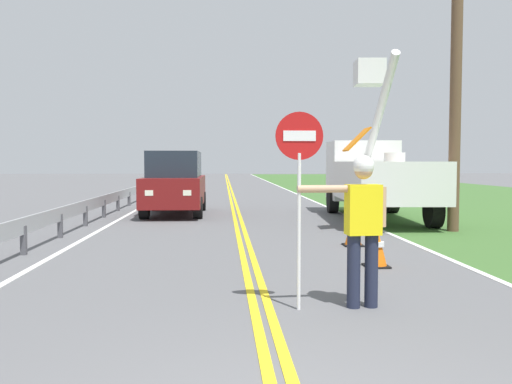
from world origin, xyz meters
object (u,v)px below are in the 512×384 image
traffic_cone_lead (377,247)px  flagger_worker (362,221)px  stop_sign_paddle (299,165)px  utility_bucket_truck (374,173)px  utility_pole_near (456,68)px  oncoming_suv_nearest (175,183)px  traffic_cone_mid (353,230)px

traffic_cone_lead → flagger_worker: bearing=-110.0°
flagger_worker → stop_sign_paddle: (-0.77, -0.05, 0.66)m
flagger_worker → utility_bucket_truck: size_ratio=0.26×
utility_pole_near → oncoming_suv_nearest: bearing=146.6°
traffic_cone_lead → stop_sign_paddle: bearing=-123.5°
stop_sign_paddle → oncoming_suv_nearest: (-2.48, 11.84, -0.65)m
oncoming_suv_nearest → traffic_cone_lead: bearing=-66.1°
flagger_worker → oncoming_suv_nearest: bearing=105.4°
flagger_worker → utility_pole_near: 8.60m
utility_bucket_truck → utility_pole_near: bearing=-71.6°
utility_pole_near → traffic_cone_lead: utility_pole_near is taller
oncoming_suv_nearest → flagger_worker: bearing=-74.6°
stop_sign_paddle → utility_bucket_truck: (3.81, 10.27, -0.31)m
utility_bucket_truck → traffic_cone_lead: (-2.15, -7.77, -1.06)m
traffic_cone_lead → utility_pole_near: bearing=53.8°
stop_sign_paddle → utility_pole_near: utility_pole_near is taller
traffic_cone_lead → traffic_cone_mid: bearing=85.9°
oncoming_suv_nearest → traffic_cone_mid: 8.31m
stop_sign_paddle → utility_pole_near: size_ratio=0.30×
flagger_worker → traffic_cone_mid: 4.88m
flagger_worker → traffic_cone_lead: size_ratio=2.61×
traffic_cone_lead → traffic_cone_mid: same height
stop_sign_paddle → utility_bucket_truck: utility_bucket_truck is taller
flagger_worker → traffic_cone_lead: flagger_worker is taller
stop_sign_paddle → traffic_cone_lead: size_ratio=3.33×
flagger_worker → oncoming_suv_nearest: 12.22m
utility_bucket_truck → flagger_worker: bearing=-106.6°
utility_bucket_truck → oncoming_suv_nearest: 6.49m
flagger_worker → stop_sign_paddle: bearing=-175.9°
flagger_worker → utility_pole_near: (4.15, 6.90, 3.03)m
traffic_cone_lead → oncoming_suv_nearest: bearing=113.9°
utility_bucket_truck → traffic_cone_mid: utility_bucket_truck is taller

